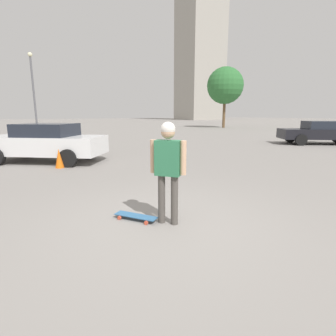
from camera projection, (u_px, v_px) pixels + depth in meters
The scene contains 9 objects.
ground_plane at pixel (168, 223), 4.45m from camera, with size 220.00×220.00×0.00m, color gray.
person at pixel (168, 161), 4.24m from camera, with size 0.45×0.47×1.70m.
skateboard at pixel (136, 216), 4.58m from camera, with size 0.63×0.74×0.08m.
car_parked_near at pixel (46, 142), 10.03m from camera, with size 4.63×4.03×1.47m.
car_parked_far at pixel (321, 132), 16.00m from camera, with size 4.91×4.07×1.41m.
building_block_distant at pixel (200, 52), 83.05m from camera, with size 12.10×12.12×42.07m.
tree_distant at pixel (225, 86), 34.62m from camera, with size 4.79×4.79×7.91m.
traffic_cone at pixel (59, 158), 8.97m from camera, with size 0.30×0.30×0.66m.
lamp_post at pixel (34, 91), 16.87m from camera, with size 0.28×0.28×5.63m.
Camera 1 is at (2.00, 3.66, 1.82)m, focal length 28.00 mm.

